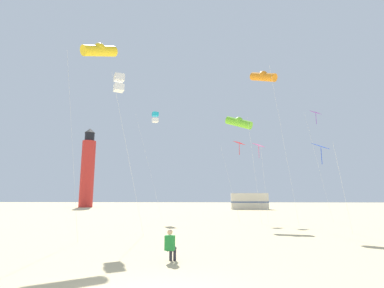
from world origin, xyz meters
The scene contains 12 objects.
kite_flyer_standing centered at (-0.12, 4.50, 0.61)m, with size 0.41×0.55×1.16m.
kite_diamond_scarlet centered at (4.53, 21.93, 7.21)m, with size 2.47×2.47×7.69m.
kite_diamond_blue centered at (8.96, 12.98, 5.43)m, with size 2.25×2.25×5.82m.
kite_tube_orange centered at (6.30, 17.58, 12.51)m, with size 3.44×3.43×13.22m.
kite_diamond_violet centered at (12.43, 22.51, 10.19)m, with size 1.90×1.90×10.87m.
kite_tube_lime centered at (4.26, 19.04, 8.83)m, with size 3.05×2.70×9.53m.
kite_diamond_rainbow centered at (6.28, 20.75, 6.80)m, with size 1.25×1.25×7.25m.
kite_tube_gold centered at (-5.67, 10.98, 11.75)m, with size 3.11×3.25×12.45m.
kite_box_cyan centered at (-4.29, 24.97, 10.98)m, with size 3.19×2.33×11.59m.
kite_box_white centered at (-4.42, 11.44, 9.65)m, with size 2.30×2.30×10.24m.
lighthouse_distant centered at (-23.58, 54.79, 7.84)m, with size 2.80×2.80×16.80m.
rv_van_cream centered at (9.11, 46.63, 1.39)m, with size 6.55×2.66×2.80m.
Camera 1 is at (1.11, -6.65, 2.37)m, focal length 27.51 mm.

